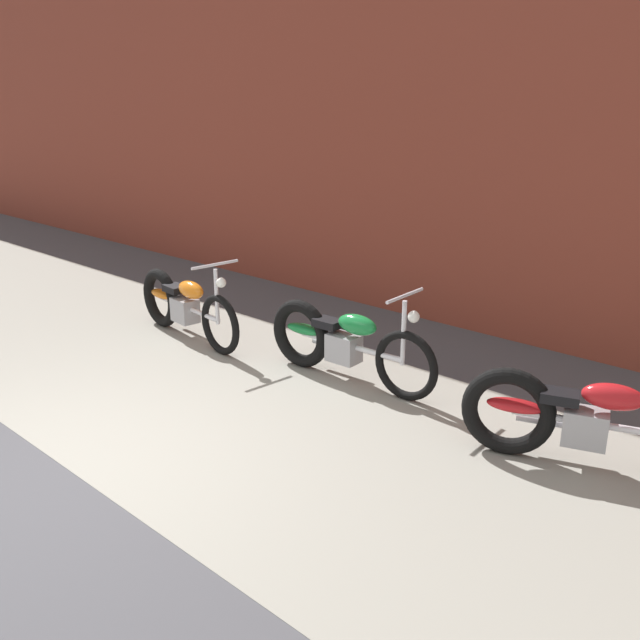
% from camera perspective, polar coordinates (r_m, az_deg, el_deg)
% --- Properties ---
extents(ground_plane, '(80.00, 80.00, 0.00)m').
position_cam_1_polar(ground_plane, '(5.65, -20.84, -11.58)').
color(ground_plane, '#47474C').
extents(sidewalk_slab, '(36.00, 3.50, 0.01)m').
position_cam_1_polar(sidewalk_slab, '(6.49, -7.07, -6.43)').
color(sidewalk_slab, gray).
rests_on(sidewalk_slab, ground).
extents(brick_building_wall, '(36.00, 0.50, 6.45)m').
position_cam_1_polar(brick_building_wall, '(8.56, 11.02, 21.45)').
color(brick_building_wall, brown).
rests_on(brick_building_wall, ground).
extents(motorcycle_orange, '(2.01, 0.59, 1.03)m').
position_cam_1_polar(motorcycle_orange, '(8.10, -11.66, 1.35)').
color(motorcycle_orange, black).
rests_on(motorcycle_orange, ground).
extents(motorcycle_green, '(2.01, 0.58, 1.03)m').
position_cam_1_polar(motorcycle_green, '(6.72, 1.52, -1.77)').
color(motorcycle_green, black).
rests_on(motorcycle_green, ground).
extents(motorcycle_red, '(1.92, 0.88, 1.03)m').
position_cam_1_polar(motorcycle_red, '(5.49, 20.80, -7.81)').
color(motorcycle_red, black).
rests_on(motorcycle_red, ground).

